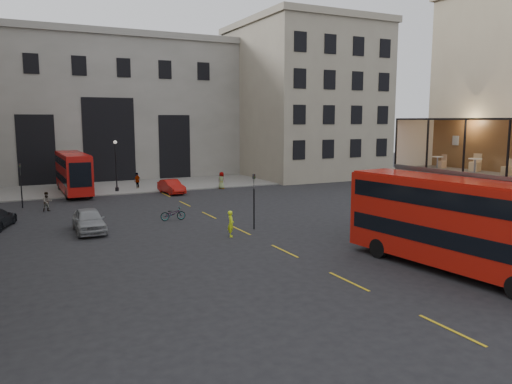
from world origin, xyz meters
name	(u,v)px	position (x,y,z in m)	size (l,w,h in m)	color
ground	(382,276)	(0.00, 0.00, 0.00)	(140.00, 140.00, 0.00)	black
host_frontage	(480,218)	(6.50, 0.00, 2.25)	(3.00, 11.00, 4.50)	tan
cafe_floor	(483,175)	(6.50, 0.00, 4.55)	(3.00, 10.00, 0.10)	slate
gateway	(101,104)	(-5.00, 47.99, 9.39)	(35.00, 10.60, 18.00)	gray
building_right	(303,97)	(20.00, 39.97, 10.39)	(16.60, 18.60, 20.00)	gray
pavement_far	(110,187)	(-6.00, 38.00, 0.06)	(40.00, 12.00, 0.12)	slate
traffic_light_near	(254,194)	(-1.00, 12.00, 2.42)	(0.16, 0.20, 3.80)	black
traffic_light_far	(21,180)	(-15.00, 28.00, 2.42)	(0.16, 0.20, 3.80)	black
street_lamp_b	(116,169)	(-6.00, 34.00, 2.39)	(0.36, 0.36, 5.33)	black
bus_near	(453,220)	(3.50, -0.93, 2.58)	(3.94, 11.73, 4.59)	#AA150B
bus_far	(73,171)	(-10.10, 34.68, 2.32)	(2.51, 10.37, 4.13)	#A80F0B
car_a	(89,220)	(-11.24, 16.06, 0.79)	(1.87, 4.65, 1.58)	gray
car_b	(171,187)	(-1.20, 30.68, 0.70)	(1.49, 4.26, 1.40)	#A20F0A
bicycle	(173,214)	(-5.07, 17.43, 0.49)	(0.65, 1.86, 0.98)	gray
cyclist	(231,224)	(-3.31, 10.62, 0.84)	(0.61, 0.40, 1.68)	#DFFF1A
pedestrian_a	(47,202)	(-13.20, 25.46, 0.80)	(0.77, 0.60, 1.59)	gray
pedestrian_b	(89,184)	(-8.54, 35.40, 0.84)	(1.08, 0.62, 1.68)	gray
pedestrian_c	(137,181)	(-3.56, 35.43, 0.90)	(1.05, 0.44, 1.80)	gray
pedestrian_d	(222,180)	(4.68, 31.64, 0.92)	(0.90, 0.58, 1.83)	gray
cafe_table_mid	(475,164)	(5.87, 0.02, 5.16)	(0.67, 0.67, 0.84)	silver
cafe_table_far	(437,161)	(5.95, 2.63, 5.11)	(0.61, 0.61, 0.77)	silver
cafe_chair_b	(507,170)	(7.05, -0.99, 4.86)	(0.50, 0.50, 0.85)	tan
cafe_chair_c	(475,166)	(7.28, 1.18, 4.89)	(0.55, 0.55, 0.97)	tan
cafe_chair_d	(442,164)	(7.03, 3.32, 4.84)	(0.40, 0.40, 0.80)	tan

